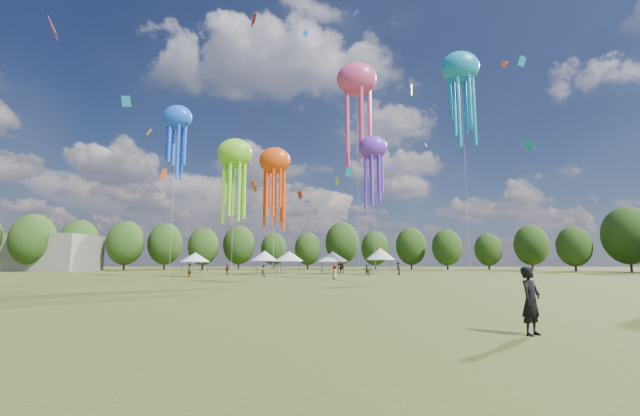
{
  "coord_description": "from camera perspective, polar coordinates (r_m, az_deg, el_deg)",
  "views": [
    {
      "loc": [
        3.06,
        -14.14,
        2.01
      ],
      "look_at": [
        1.9,
        15.0,
        6.0
      ],
      "focal_mm": 22.11,
      "sensor_mm": 36.0,
      "label": 1
    }
  ],
  "objects": [
    {
      "name": "festival_tents",
      "position": [
        69.33,
        -4.1,
        -6.95
      ],
      "size": [
        37.72,
        8.91,
        4.32
      ],
      "color": "#47474C",
      "rests_on": "ground"
    },
    {
      "name": "spectators_far",
      "position": [
        61.27,
        2.37,
        -8.86
      ],
      "size": [
        30.08,
        26.77,
        1.93
      ],
      "color": "gray",
      "rests_on": "ground"
    },
    {
      "name": "treeline",
      "position": [
        77.1,
        -2.89,
        -4.41
      ],
      "size": [
        201.57,
        95.24,
        13.43
      ],
      "color": "#38281C",
      "rests_on": "ground"
    },
    {
      "name": "ground",
      "position": [
        14.61,
        -10.21,
        -15.58
      ],
      "size": [
        300.0,
        300.0,
        0.0
      ],
      "primitive_type": "plane",
      "color": "#384416",
      "rests_on": "ground"
    },
    {
      "name": "observer_main",
      "position": [
        12.69,
        28.22,
        -11.72
      ],
      "size": [
        0.82,
        0.78,
        1.88
      ],
      "primitive_type": "imported",
      "rotation": [
        0.0,
        0.0,
        0.67
      ],
      "color": "black",
      "rests_on": "ground"
    },
    {
      "name": "spectator_near",
      "position": [
        51.91,
        -8.22,
        -9.05
      ],
      "size": [
        0.85,
        0.71,
        1.59
      ],
      "primitive_type": "imported",
      "rotation": [
        0.0,
        0.0,
        3.0
      ],
      "color": "gray",
      "rests_on": "ground"
    },
    {
      "name": "show_kites",
      "position": [
        53.96,
        3.98,
        13.13
      ],
      "size": [
        44.23,
        21.39,
        32.31
      ],
      "color": "#82E525",
      "rests_on": "ground"
    },
    {
      "name": "small_kites",
      "position": [
        62.89,
        -0.91,
        18.37
      ],
      "size": [
        74.89,
        58.99,
        45.89
      ],
      "color": "#82E525",
      "rests_on": "ground"
    },
    {
      "name": "hangar",
      "position": [
        114.27,
        -38.96,
        -5.07
      ],
      "size": [
        40.0,
        12.0,
        8.0
      ],
      "primitive_type": "cube",
      "color": "gray",
      "rests_on": "ground"
    }
  ]
}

